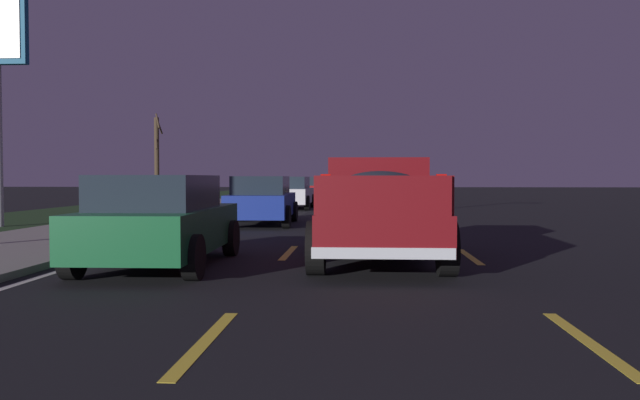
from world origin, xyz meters
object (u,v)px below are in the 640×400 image
sedan_white (291,192)px  bare_tree_far (157,157)px  sedan_blue (262,200)px  pickup_truck (378,206)px  sedan_green (161,220)px  sedan_red (313,188)px

sedan_white → bare_tree_far: (6.48, 8.61, 1.91)m
sedan_blue → bare_tree_far: size_ratio=0.85×
pickup_truck → sedan_green: size_ratio=1.23×
bare_tree_far → pickup_truck: bearing=-154.2°
pickup_truck → sedan_red: size_ratio=1.23×
pickup_truck → sedan_green: pickup_truck is taller
sedan_red → bare_tree_far: bare_tree_far is taller
sedan_blue → sedan_green: (-9.57, 0.25, 0.00)m
sedan_white → sedan_green: same height
pickup_truck → sedan_white: bearing=10.9°
sedan_green → pickup_truck: bearing=-73.7°
sedan_green → bare_tree_far: bare_tree_far is taller
sedan_red → sedan_green: 31.46m
sedan_white → sedan_green: bearing=179.8°
pickup_truck → bare_tree_far: (25.28, 12.22, 1.71)m
pickup_truck → sedan_white: pickup_truck is taller
sedan_red → sedan_white: bearing=178.9°
pickup_truck → sedan_green: (-1.08, 3.68, -0.20)m
pickup_truck → bare_tree_far: 28.13m
sedan_blue → bare_tree_far: bare_tree_far is taller
sedan_blue → sedan_green: same height
sedan_white → bare_tree_far: bearing=53.0°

